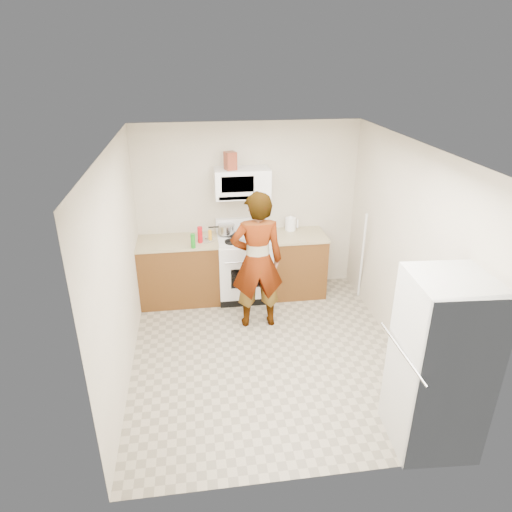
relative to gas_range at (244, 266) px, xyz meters
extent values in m
plane|color=gray|center=(0.10, -1.48, -0.49)|extent=(3.60, 3.60, 0.00)
cube|color=beige|center=(0.10, 0.31, 0.76)|extent=(3.20, 0.02, 2.50)
cube|color=beige|center=(1.69, -1.48, 0.76)|extent=(0.02, 3.60, 2.50)
cube|color=#593315|center=(-0.94, 0.01, -0.04)|extent=(1.12, 0.62, 0.90)
cube|color=tan|center=(-0.94, 0.01, 0.43)|extent=(1.14, 0.64, 0.03)
cube|color=#593315|center=(0.78, 0.01, -0.04)|extent=(0.80, 0.62, 0.90)
cube|color=tan|center=(0.78, 0.01, 0.43)|extent=(0.82, 0.64, 0.03)
cube|color=white|center=(0.00, -0.01, -0.04)|extent=(0.76, 0.65, 0.90)
cube|color=white|center=(0.00, -0.01, 0.43)|extent=(0.76, 0.62, 0.03)
cube|color=white|center=(0.00, 0.28, 0.54)|extent=(0.76, 0.08, 0.20)
cube|color=white|center=(0.00, 0.13, 1.21)|extent=(0.76, 0.38, 0.40)
imported|color=tan|center=(0.08, -0.79, 0.44)|extent=(0.67, 0.44, 1.84)
cube|color=beige|center=(1.39, -2.99, 0.36)|extent=(0.74, 0.74, 1.70)
cylinder|color=white|center=(0.72, 0.20, 0.54)|extent=(0.20, 0.20, 0.19)
cube|color=maroon|center=(-0.16, 0.08, 1.53)|extent=(0.18, 0.18, 0.24)
cylinder|color=#B6B6BB|center=(-0.24, 0.15, 0.53)|extent=(0.30, 0.30, 0.13)
cube|color=silver|center=(0.06, -0.13, 0.47)|extent=(0.29, 0.24, 0.05)
cylinder|color=red|center=(-0.62, -0.10, 0.56)|extent=(0.09, 0.09, 0.23)
cylinder|color=orange|center=(-0.48, -0.03, 0.52)|extent=(0.06, 0.06, 0.15)
cylinder|color=#167B18|center=(-0.72, -0.27, 0.55)|extent=(0.08, 0.08, 0.20)
cylinder|color=white|center=(-0.53, -0.02, 0.46)|extent=(0.33, 0.33, 0.01)
cylinder|color=silver|center=(1.64, -0.39, 0.21)|extent=(0.14, 0.30, 1.38)
camera|label=1|loc=(-0.67, -5.99, 2.89)|focal=32.00mm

